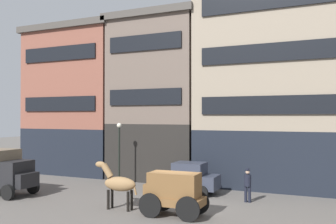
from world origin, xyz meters
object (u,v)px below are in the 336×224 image
Objects in this scene: cargo_wagon at (173,191)px; pedestrian_officer at (248,184)px; sedan_light at (188,178)px; streetlamp_curbside at (119,145)px; fire_hydrant_curbside at (21,171)px; draft_horse at (118,183)px.

pedestrian_officer is (2.48, 4.16, -0.17)m from cargo_wagon.
cargo_wagon is 5.19m from sedan_light.
sedan_light is 5.38m from streetlamp_curbside.
fire_hydrant_curbside is at bearing 159.94° from cargo_wagon.
streetlamp_curbside is (-3.39, 5.53, 1.40)m from draft_horse.
streetlamp_curbside is 4.96× the size of fire_hydrant_curbside.
sedan_light is 2.09× the size of pedestrian_officer.
draft_horse is at bearing -24.47° from fire_hydrant_curbside.
fire_hydrant_curbside is (-8.61, -0.07, -2.24)m from streetlamp_curbside.
pedestrian_officer is 17.49m from fire_hydrant_curbside.
streetlamp_curbside is at bearing 171.14° from pedestrian_officer.
sedan_light reaches higher than fire_hydrant_curbside.
streetlamp_curbside is (-6.34, 5.53, 1.52)m from cargo_wagon.
cargo_wagon is 2.95m from draft_horse.
pedestrian_officer is (3.75, -0.87, 0.07)m from sedan_light.
sedan_light is 3.85m from pedestrian_officer.
fire_hydrant_curbside is at bearing 178.17° from sedan_light.
streetlamp_curbside reaches higher than pedestrian_officer.
pedestrian_officer reaches higher than fire_hydrant_curbside.
cargo_wagon is 1.64× the size of pedestrian_officer.
draft_horse is 2.83× the size of fire_hydrant_curbside.
sedan_light is 4.51× the size of fire_hydrant_curbside.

